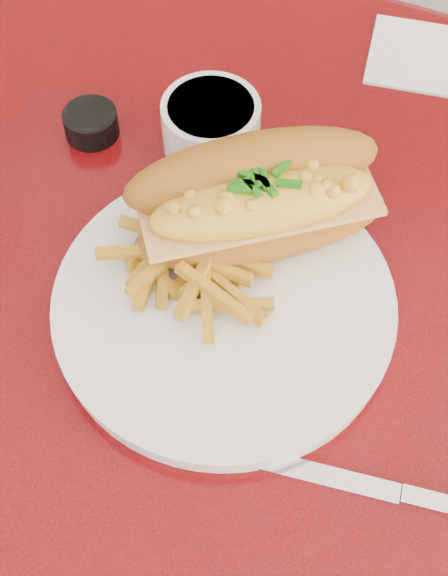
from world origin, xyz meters
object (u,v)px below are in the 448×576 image
at_px(mac_hoagie, 258,199).
at_px(gravy_ramekin, 211,124).
at_px(sauce_cup_left, 91,122).
at_px(fork, 243,218).
at_px(diner_table, 269,348).
at_px(booth_bench_far, 423,83).
at_px(knife, 388,491).
at_px(dinner_plate, 224,306).

relative_size(mac_hoagie, gravy_ramekin, 2.47).
bearing_deg(sauce_cup_left, fork, -15.57).
bearing_deg(fork, diner_table, -149.24).
xyz_separation_m(booth_bench_far, knife, (0.15, -0.97, 0.49)).
relative_size(booth_bench_far, dinner_plate, 3.21).
relative_size(diner_table, mac_hoagie, 5.11).
relative_size(booth_bench_far, sauce_cup_left, 20.13).
bearing_deg(knife, fork, 128.31).
height_order(mac_hoagie, gravy_ramekin, mac_hoagie).
bearing_deg(sauce_cup_left, mac_hoagie, -16.02).
relative_size(diner_table, booth_bench_far, 1.03).
height_order(diner_table, dinner_plate, dinner_plate).
bearing_deg(dinner_plate, booth_bench_far, 88.55).
bearing_deg(diner_table, dinner_plate, -108.38).
xyz_separation_m(diner_table, fork, (-0.04, 0.02, 0.18)).
bearing_deg(gravy_ramekin, knife, -44.84).
xyz_separation_m(diner_table, booth_bench_far, (0.00, 0.81, -0.32)).
bearing_deg(knife, sauce_cup_left, 139.53).
relative_size(booth_bench_far, knife, 5.89).
distance_m(diner_table, fork, 0.19).
xyz_separation_m(mac_hoagie, gravy_ramekin, (-0.09, 0.09, -0.03)).
height_order(sauce_cup_left, knife, sauce_cup_left).
height_order(fork, gravy_ramekin, gravy_ramekin).
relative_size(mac_hoagie, sauce_cup_left, 4.03).
bearing_deg(booth_bench_far, knife, -81.03).
xyz_separation_m(fork, knife, (0.20, -0.18, -0.02)).
height_order(dinner_plate, sauce_cup_left, sauce_cup_left).
relative_size(diner_table, knife, 6.04).
height_order(diner_table, fork, fork).
bearing_deg(dinner_plate, fork, 103.01).
xyz_separation_m(booth_bench_far, dinner_plate, (-0.02, -0.88, 0.49)).
bearing_deg(sauce_cup_left, gravy_ramekin, 16.40).
distance_m(booth_bench_far, mac_hoagie, 0.97).
xyz_separation_m(diner_table, sauce_cup_left, (-0.23, 0.07, 0.18)).
height_order(fork, knife, fork).
bearing_deg(diner_table, mac_hoagie, 153.58).
bearing_deg(booth_bench_far, sauce_cup_left, -106.95).
bearing_deg(mac_hoagie, gravy_ramekin, 95.06).
bearing_deg(gravy_ramekin, fork, -50.60).
height_order(diner_table, booth_bench_far, booth_bench_far).
height_order(dinner_plate, knife, dinner_plate).
bearing_deg(diner_table, knife, -46.14).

